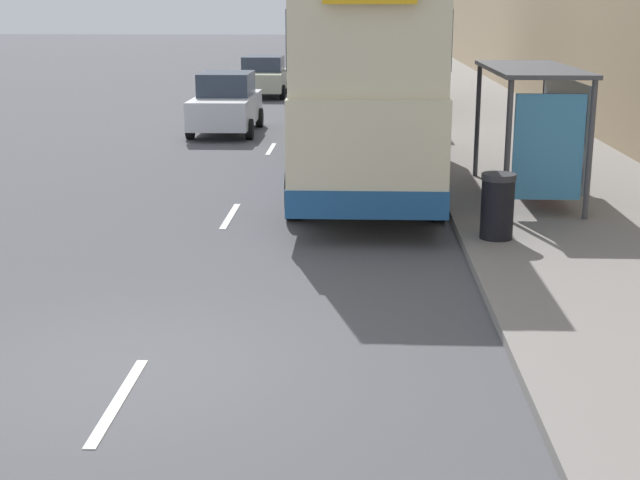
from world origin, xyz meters
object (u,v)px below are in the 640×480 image
double_decker_bus_near (365,77)px  car_1 (263,76)px  bus_shelter (542,108)px  car_0 (226,103)px  double_decker_bus_ahead (365,47)px  litter_bin (497,206)px

double_decker_bus_near → car_1: size_ratio=2.55×
bus_shelter → car_1: size_ratio=0.99×
bus_shelter → car_0: bus_shelter is taller
double_decker_bus_ahead → car_1: 6.53m
bus_shelter → car_0: bearing=126.9°
car_1 → double_decker_bus_near: bearing=102.4°
double_decker_bus_near → double_decker_bus_ahead: 14.22m
bus_shelter → double_decker_bus_ahead: (-3.22, 16.28, 0.41)m
bus_shelter → car_0: 12.38m
double_decker_bus_near → litter_bin: (2.08, -5.11, -1.62)m
bus_shelter → car_1: bearing=109.5°
bus_shelter → car_1: (-7.46, 21.03, -1.05)m
bus_shelter → double_decker_bus_ahead: double_decker_bus_ahead is taller
car_1 → double_decker_bus_ahead: bearing=131.7°
double_decker_bus_ahead → litter_bin: (2.00, -19.33, -1.62)m
double_decker_bus_near → car_0: 8.94m
car_0 → bus_shelter: bearing=126.9°
bus_shelter → litter_bin: bus_shelter is taller
bus_shelter → double_decker_bus_ahead: 16.60m
car_1 → litter_bin: 24.88m
double_decker_bus_ahead → car_0: bearing=-123.2°
double_decker_bus_near → double_decker_bus_ahead: bearing=89.7°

